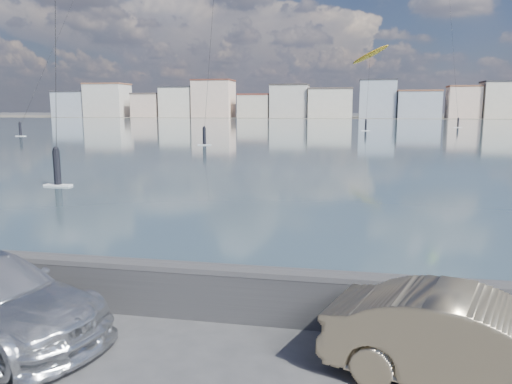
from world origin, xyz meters
TOP-DOWN VIEW (x-y plane):
  - bay_water at (0.00, 91.50)m, footprint 500.00×177.00m
  - far_shore_strip at (0.00, 200.00)m, footprint 500.00×60.00m
  - seawall at (0.00, 2.70)m, footprint 400.00×0.36m
  - far_buildings at (1.31, 186.00)m, footprint 240.79×13.26m
  - car_champagne at (4.65, 1.05)m, footprint 4.38×2.68m
  - kitesurfer_1 at (5.41, 91.67)m, footprint 7.67×14.70m

SIDE VIEW (x-z plane):
  - bay_water at x=0.00m, z-range 0.01..0.01m
  - far_shore_strip at x=0.00m, z-range 0.01..0.01m
  - seawall at x=0.00m, z-range 0.04..1.12m
  - car_champagne at x=4.65m, z-range 0.00..1.36m
  - far_buildings at x=1.31m, z-range -1.27..13.33m
  - kitesurfer_1 at x=5.41m, z-range 5.59..21.01m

